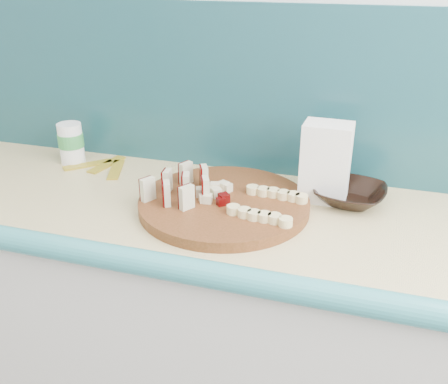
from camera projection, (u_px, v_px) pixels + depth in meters
name	position (u px, v px, depth m)	size (l,w,h in m)	color
kitchen_counter	(156.00, 326.00, 1.59)	(2.20, 0.63, 0.91)	silver
backsplash	(181.00, 86.00, 1.54)	(2.20, 0.02, 0.50)	teal
cutting_board	(224.00, 204.00, 1.33)	(0.46, 0.46, 0.03)	#43270E
apple_wedges	(181.00, 185.00, 1.33)	(0.17, 0.19, 0.06)	beige
apple_chunks	(214.00, 193.00, 1.33)	(0.07, 0.07, 0.02)	beige
banana_slices	(268.00, 204.00, 1.27)	(0.19, 0.19, 0.02)	#F2DB94
brown_bowl	(350.00, 194.00, 1.36)	(0.19, 0.19, 0.05)	black
flour_bag	(326.00, 162.00, 1.35)	(0.13, 0.09, 0.22)	white
canister	(71.00, 142.00, 1.61)	(0.08, 0.08, 0.13)	white
banana_peel	(103.00, 166.00, 1.60)	(0.22, 0.19, 0.01)	gold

